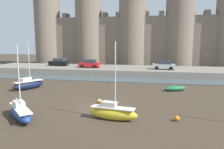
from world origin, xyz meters
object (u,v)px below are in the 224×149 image
at_px(sailboat_foreground_centre, 113,112).
at_px(car_quay_centre_east, 164,65).
at_px(sailboat_midflat_centre, 20,112).
at_px(mooring_buoy_off_centre, 177,118).
at_px(car_quay_west, 90,64).
at_px(car_quay_centre_west, 59,62).
at_px(rowboat_midflat_left, 175,88).
at_px(sailboat_near_channel_right, 29,84).
at_px(mooring_buoy_mid_mud, 100,101).

height_order(sailboat_foreground_centre, car_quay_centre_east, sailboat_foreground_centre).
height_order(sailboat_midflat_centre, car_quay_centre_east, sailboat_midflat_centre).
bearing_deg(mooring_buoy_off_centre, car_quay_west, 120.66).
relative_size(mooring_buoy_off_centre, car_quay_centre_west, 0.11).
bearing_deg(car_quay_centre_west, rowboat_midflat_left, -33.43).
bearing_deg(sailboat_near_channel_right, car_quay_centre_west, 100.68).
relative_size(sailboat_midflat_centre, mooring_buoy_off_centre, 13.24).
bearing_deg(sailboat_near_channel_right, sailboat_midflat_centre, -61.98).
bearing_deg(sailboat_midflat_centre, rowboat_midflat_left, 43.26).
distance_m(mooring_buoy_mid_mud, car_quay_centre_east, 21.36).
bearing_deg(car_quay_centre_east, rowboat_midflat_left, -86.22).
height_order(mooring_buoy_off_centre, car_quay_centre_west, car_quay_centre_west).
xyz_separation_m(mooring_buoy_mid_mud, car_quay_centre_east, (7.55, 19.90, 1.79)).
bearing_deg(rowboat_midflat_left, sailboat_near_channel_right, -172.90).
distance_m(mooring_buoy_off_centre, car_quay_centre_east, 23.94).
bearing_deg(rowboat_midflat_left, car_quay_west, 139.88).
bearing_deg(mooring_buoy_off_centre, mooring_buoy_mid_mud, 151.80).
bearing_deg(car_quay_centre_west, car_quay_west, -15.88).
bearing_deg(car_quay_centre_east, car_quay_centre_west, 173.92).
relative_size(sailboat_midflat_centre, mooring_buoy_mid_mud, 13.62).
bearing_deg(rowboat_midflat_left, car_quay_centre_east, 93.78).
relative_size(mooring_buoy_mid_mud, car_quay_centre_east, 0.11).
height_order(car_quay_centre_east, car_quay_west, same).
distance_m(sailboat_foreground_centre, mooring_buoy_off_centre, 5.24).
relative_size(sailboat_midflat_centre, sailboat_foreground_centre, 0.96).
distance_m(sailboat_midflat_centre, mooring_buoy_mid_mud, 7.87).
distance_m(mooring_buoy_mid_mud, car_quay_centre_west, 26.49).
bearing_deg(sailboat_midflat_centre, car_quay_centre_east, 63.18).
bearing_deg(car_quay_centre_east, mooring_buoy_off_centre, -90.36).
xyz_separation_m(sailboat_near_channel_right, mooring_buoy_off_centre, (18.42, -8.81, -0.43)).
xyz_separation_m(sailboat_near_channel_right, sailboat_midflat_centre, (5.62, -10.55, -0.07)).
height_order(sailboat_near_channel_right, mooring_buoy_mid_mud, sailboat_near_channel_right).
bearing_deg(rowboat_midflat_left, mooring_buoy_off_centre, -95.02).
height_order(mooring_buoy_off_centre, mooring_buoy_mid_mud, mooring_buoy_off_centre).
bearing_deg(mooring_buoy_mid_mud, car_quay_west, 108.89).
xyz_separation_m(rowboat_midflat_left, car_quay_west, (-15.27, 12.86, 1.65)).
relative_size(sailboat_near_channel_right, car_quay_centre_west, 1.55).
bearing_deg(mooring_buoy_mid_mud, sailboat_midflat_centre, -133.39).
bearing_deg(mooring_buoy_off_centre, rowboat_midflat_left, 84.98).
bearing_deg(sailboat_foreground_centre, car_quay_centre_west, 121.63).
distance_m(sailboat_near_channel_right, car_quay_centre_east, 23.95).
distance_m(sailboat_near_channel_right, sailboat_foreground_centre, 16.24).
bearing_deg(car_quay_west, mooring_buoy_off_centre, -59.34).
bearing_deg(sailboat_midflat_centre, mooring_buoy_mid_mud, 46.61).
distance_m(rowboat_midflat_left, car_quay_west, 20.03).
height_order(sailboat_near_channel_right, sailboat_midflat_centre, sailboat_near_channel_right).
relative_size(sailboat_foreground_centre, car_quay_west, 1.55).
height_order(sailboat_foreground_centre, mooring_buoy_off_centre, sailboat_foreground_centre).
relative_size(sailboat_foreground_centre, rowboat_midflat_left, 2.08).
relative_size(car_quay_centre_east, car_quay_centre_west, 1.00).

